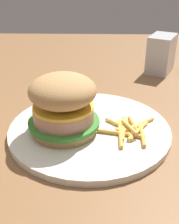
# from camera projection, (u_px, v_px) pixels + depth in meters

# --- Properties ---
(ground_plane) EXTENTS (1.60, 1.60, 0.00)m
(ground_plane) POSITION_uv_depth(u_px,v_px,m) (77.00, 141.00, 0.50)
(ground_plane) COLOR brown
(plate) EXTENTS (0.29, 0.29, 0.01)m
(plate) POSITION_uv_depth(u_px,v_px,m) (90.00, 129.00, 0.53)
(plate) COLOR silver
(plate) RESTS_ON ground_plane
(sandwich) EXTENTS (0.12, 0.12, 0.10)m
(sandwich) POSITION_uv_depth(u_px,v_px,m) (63.00, 104.00, 0.49)
(sandwich) COLOR tan
(sandwich) RESTS_ON plate
(fries_pile) EXTENTS (0.11, 0.10, 0.01)m
(fries_pile) POSITION_uv_depth(u_px,v_px,m) (129.00, 129.00, 0.51)
(fries_pile) COLOR #E5B251
(fries_pile) RESTS_ON plate
(napkin_dispenser) EXTENTS (0.09, 0.11, 0.10)m
(napkin_dispenser) POSITION_uv_depth(u_px,v_px,m) (161.00, 54.00, 0.79)
(napkin_dispenser) COLOR #B7BABF
(napkin_dispenser) RESTS_ON ground_plane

